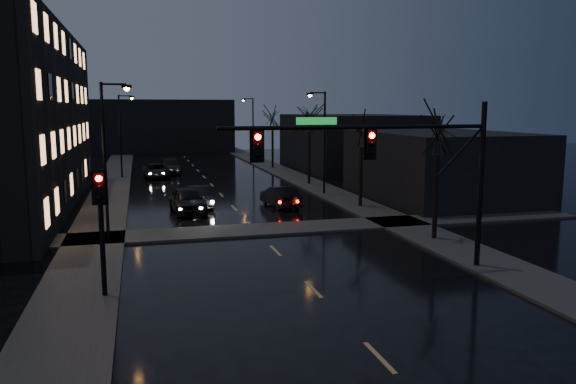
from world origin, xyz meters
TOP-DOWN VIEW (x-y plane):
  - sidewalk_left at (-8.50, 35.00)m, footprint 3.00×140.00m
  - sidewalk_right at (8.50, 35.00)m, footprint 3.00×140.00m
  - sidewalk_cross at (0.00, 18.50)m, footprint 40.00×3.00m
  - commercial_right_near at (15.50, 26.00)m, footprint 10.00×14.00m
  - commercial_right_far at (17.00, 48.00)m, footprint 12.00×18.00m
  - far_block at (-3.00, 78.00)m, footprint 22.00×10.00m
  - signal_mast at (3.85, 9.00)m, footprint 11.11×0.41m
  - signal_pole_left at (-7.50, 8.99)m, footprint 0.35×0.41m
  - tree_near at (8.40, 14.00)m, footprint 3.52×3.52m
  - tree_mid_a at (8.40, 24.00)m, footprint 3.30×3.30m
  - tree_mid_b at (8.40, 36.00)m, footprint 3.74×3.74m
  - tree_far at (8.40, 50.00)m, footprint 3.43×3.43m
  - streetlight_l_near at (-7.58, 18.00)m, footprint 1.53×0.28m
  - streetlight_l_far at (-7.58, 45.00)m, footprint 1.53×0.28m
  - streetlight_r_mid at (7.58, 30.00)m, footprint 1.53×0.28m
  - streetlight_r_far at (7.58, 58.00)m, footprint 1.53×0.28m
  - oncoming_car_a at (-3.19, 25.03)m, footprint 2.37×5.10m
  - oncoming_car_b at (-2.22, 27.08)m, footprint 1.66×4.32m
  - oncoming_car_c at (-4.59, 44.43)m, footprint 2.42×5.09m
  - oncoming_car_d at (-3.06, 47.84)m, footprint 2.16×5.28m
  - lead_car at (3.16, 25.60)m, footprint 2.06×4.53m

SIDE VIEW (x-z plane):
  - sidewalk_left at x=-8.50m, z-range 0.00..0.12m
  - sidewalk_right at x=8.50m, z-range 0.00..0.12m
  - sidewalk_cross at x=0.00m, z-range 0.00..0.12m
  - oncoming_car_c at x=-4.59m, z-range 0.00..1.40m
  - oncoming_car_b at x=-2.22m, z-range 0.00..1.40m
  - lead_car at x=3.16m, z-range 0.00..1.44m
  - oncoming_car_d at x=-3.06m, z-range 0.00..1.53m
  - oncoming_car_a at x=-3.19m, z-range 0.00..1.69m
  - commercial_right_near at x=15.50m, z-range 0.00..5.00m
  - commercial_right_far at x=17.00m, z-range 0.00..6.00m
  - signal_pole_left at x=-7.50m, z-range 0.75..5.27m
  - far_block at x=-3.00m, z-range 0.00..8.00m
  - streetlight_l_near at x=-7.58m, z-range 0.77..8.77m
  - streetlight_l_far at x=-7.58m, z-range 0.77..8.77m
  - streetlight_r_mid at x=7.58m, z-range 0.77..8.77m
  - streetlight_r_far at x=7.58m, z-range 0.77..8.77m
  - signal_mast at x=3.85m, z-range 1.37..8.37m
  - tree_mid_a at x=8.40m, z-range 2.04..9.61m
  - tree_far at x=8.40m, z-range 2.12..10.00m
  - tree_near at x=8.40m, z-range 2.18..10.26m
  - tree_mid_b at x=8.40m, z-range 2.32..10.90m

